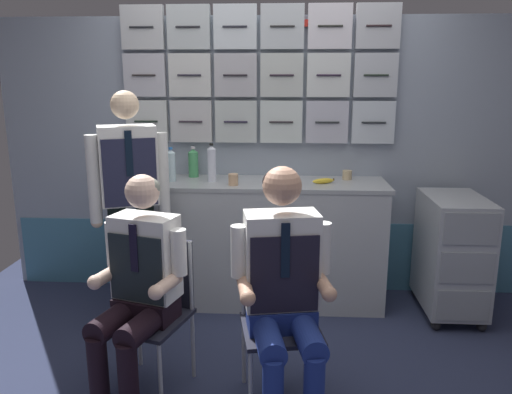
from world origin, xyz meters
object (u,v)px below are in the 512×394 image
service_trolley (452,252)px  crew_member_right (284,282)px  folding_chair_left (156,297)px  water_bottle_tall (212,163)px  folding_chair_right (278,305)px  espresso_cup_small (233,179)px  crew_member_left (138,282)px  snack_banana (323,181)px  crew_member_standing (130,194)px

service_trolley → crew_member_right: crew_member_right is taller
service_trolley → folding_chair_left: bearing=-153.6°
folding_chair_left → water_bottle_tall: (0.17, 1.08, 0.58)m
folding_chair_right → crew_member_right: (0.03, -0.15, 0.20)m
water_bottle_tall → espresso_cup_small: (0.17, -0.12, -0.09)m
crew_member_left → folding_chair_right: bearing=7.3°
crew_member_left → snack_banana: (1.04, 1.21, 0.31)m
service_trolley → crew_member_right: (-1.21, -1.17, 0.23)m
folding_chair_right → crew_member_left: bearing=-172.7°
crew_member_left → folding_chair_right: 0.75m
folding_chair_left → water_bottle_tall: size_ratio=2.90×
crew_member_left → folding_chair_right: (0.73, 0.09, -0.16)m
crew_member_left → water_bottle_tall: 1.32m
crew_member_standing → snack_banana: size_ratio=9.43×
folding_chair_left → folding_chair_right: 0.69m
crew_member_left → crew_member_standing: size_ratio=0.75×
folding_chair_right → snack_banana: snack_banana is taller
folding_chair_right → crew_member_standing: size_ratio=0.51×
snack_banana → crew_member_right: bearing=-102.4°
folding_chair_left → water_bottle_tall: 1.24m
service_trolley → water_bottle_tall: (-1.75, 0.13, 0.61)m
crew_member_left → water_bottle_tall: size_ratio=4.27×
folding_chair_left → folding_chair_right: size_ratio=1.00×
service_trolley → espresso_cup_small: 1.66m
service_trolley → water_bottle_tall: 1.86m
crew_member_right → service_trolley: bearing=44.0°
service_trolley → water_bottle_tall: water_bottle_tall is taller
crew_member_left → espresso_cup_small: size_ratio=14.72×
crew_member_right → folding_chair_right: bearing=100.4°
crew_member_right → water_bottle_tall: bearing=112.7°
espresso_cup_small → snack_banana: size_ratio=0.48×
water_bottle_tall → espresso_cup_small: water_bottle_tall is taller
folding_chair_left → water_bottle_tall: water_bottle_tall is taller
folding_chair_left → folding_chair_right: same height
folding_chair_right → crew_member_right: 0.25m
water_bottle_tall → crew_member_right: bearing=-67.3°
folding_chair_right → crew_member_standing: crew_member_standing is taller
espresso_cup_small → water_bottle_tall: bearing=144.2°
service_trolley → folding_chair_right: 1.60m
folding_chair_left → espresso_cup_small: bearing=70.4°
crew_member_standing → water_bottle_tall: crew_member_standing is taller
crew_member_left → snack_banana: 1.62m
crew_member_right → crew_member_standing: 1.32m
service_trolley → folding_chair_right: service_trolley is taller
folding_chair_left → snack_banana: (0.99, 1.05, 0.46)m
water_bottle_tall → folding_chair_right: bearing=-65.7°
snack_banana → folding_chair_right: bearing=-105.4°
folding_chair_right → crew_member_right: size_ratio=0.65×
folding_chair_right → crew_member_standing: (-0.99, 0.65, 0.45)m
folding_chair_left → crew_member_standing: 0.80m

